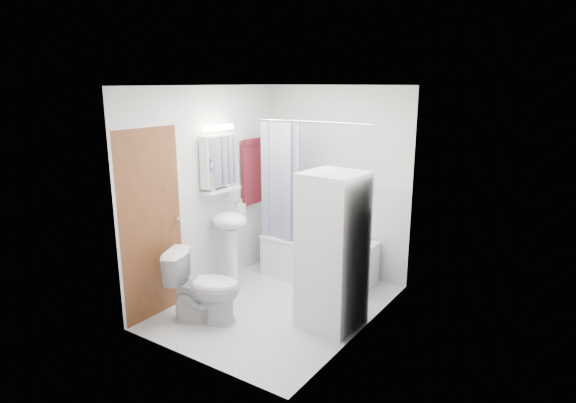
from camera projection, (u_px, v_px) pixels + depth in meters
The scene contains 20 objects.
floor at pixel (279, 306), 5.38m from camera, with size 2.60×2.60×0.00m, color silver.
room_walls at pixel (278, 175), 5.02m from camera, with size 2.60×2.60×2.60m.
wainscot at pixel (293, 248), 5.47m from camera, with size 1.98×2.58×2.58m.
door at pixel (177, 218), 5.21m from camera, with size 0.05×2.00×2.00m.
bathtub at pixel (319, 257), 6.06m from camera, with size 1.39×0.66×0.53m.
tub_spout at pixel (346, 211), 6.08m from camera, with size 0.04×0.04×0.12m, color silver.
curtain_rod at pixel (309, 122), 5.43m from camera, with size 0.02×0.02×1.57m, color silver.
shower_curtain at pixel (280, 182), 5.83m from camera, with size 0.55×0.02×1.45m.
sink at pixel (230, 233), 5.69m from camera, with size 0.44×0.37×1.04m.
medicine_cabinet at pixel (219, 159), 5.57m from camera, with size 0.13×0.50×0.71m.
shelf at pixel (221, 190), 5.65m from camera, with size 0.18×0.54×0.03m, color silver.
shower_caddy at pixel (350, 188), 5.98m from camera, with size 0.22×0.06×0.02m, color silver.
towel at pixel (251, 171), 6.17m from camera, with size 0.07×0.36×0.86m.
washer_dryer at pixel (332, 251), 4.80m from camera, with size 0.60×0.59×1.59m.
toilet at pixel (204, 287), 4.97m from camera, with size 0.43×0.76×0.75m, color white.
soap_pump at pixel (241, 210), 5.73m from camera, with size 0.08×0.17×0.08m, color gray.
shelf_bottle at pixel (212, 188), 5.52m from camera, with size 0.07×0.18×0.07m, color gray.
shelf_cup at pixel (227, 183), 5.73m from camera, with size 0.10×0.09×0.10m, color gray.
shampoo_a at pixel (359, 183), 5.89m from camera, with size 0.13×0.17×0.13m, color gray.
shampoo_b at pixel (368, 187), 5.83m from camera, with size 0.08×0.21×0.08m, color #2B66AE.
Camera 1 is at (2.83, -4.04, 2.44)m, focal length 30.00 mm.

